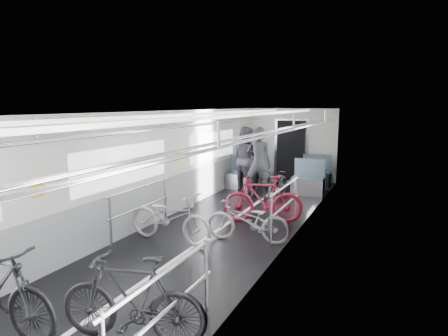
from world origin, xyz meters
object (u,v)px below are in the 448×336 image
object	(u,v)px
person_seated	(245,159)
bike_left_far	(170,217)
bike_right_far	(263,199)
bike_right_near	(132,299)
bike_aisle	(278,184)
person_standing	(259,163)
bike_right_mid	(248,220)

from	to	relation	value
person_seated	bike_left_far	bearing A→B (deg)	113.26
bike_left_far	bike_right_far	world-z (taller)	bike_right_far
bike_right_near	bike_aisle	xyz separation A→B (m)	(-0.33, 6.78, -0.05)
bike_right_near	person_standing	size ratio (longest dim) A/B	0.84
bike_right_near	person_standing	world-z (taller)	person_standing
bike_aisle	person_seated	distance (m)	1.59
bike_right_mid	bike_aisle	xyz separation A→B (m)	(-0.37, 3.32, 0.03)
bike_right_mid	person_standing	world-z (taller)	person_standing
bike_right_mid	bike_aisle	world-z (taller)	bike_aisle
bike_left_far	person_standing	distance (m)	4.03
bike_right_near	bike_right_far	size ratio (longest dim) A/B	0.96
bike_right_near	bike_right_far	xyz separation A→B (m)	(-0.10, 4.78, 0.02)
bike_aisle	person_seated	world-z (taller)	person_seated
person_standing	bike_right_far	bearing A→B (deg)	110.22
bike_right_mid	bike_right_far	world-z (taller)	bike_right_far
bike_aisle	bike_left_far	bearing A→B (deg)	-104.39
bike_left_far	bike_right_near	bearing A→B (deg)	-151.10
bike_aisle	person_seated	xyz separation A→B (m)	(-1.24, 0.85, 0.51)
bike_right_far	bike_right_mid	bearing A→B (deg)	-12.25
person_standing	person_seated	distance (m)	1.01
bike_right_near	person_seated	xyz separation A→B (m)	(-1.58, 7.63, 0.46)
bike_left_far	bike_right_far	size ratio (longest dim) A/B	1.04
bike_aisle	person_seated	bearing A→B (deg)	145.08
bike_right_near	bike_right_mid	distance (m)	3.46
bike_right_near	person_standing	distance (m)	6.96
bike_right_far	bike_aisle	xyz separation A→B (m)	(-0.23, 2.00, -0.07)
bike_right_far	bike_aisle	distance (m)	2.02
bike_right_near	person_standing	bearing A→B (deg)	175.04
bike_right_near	bike_right_far	distance (m)	4.78
bike_right_far	person_seated	bearing A→B (deg)	-171.04
person_seated	bike_right_mid	bearing A→B (deg)	130.94
bike_aisle	person_standing	xyz separation A→B (m)	(-0.57, 0.10, 0.53)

